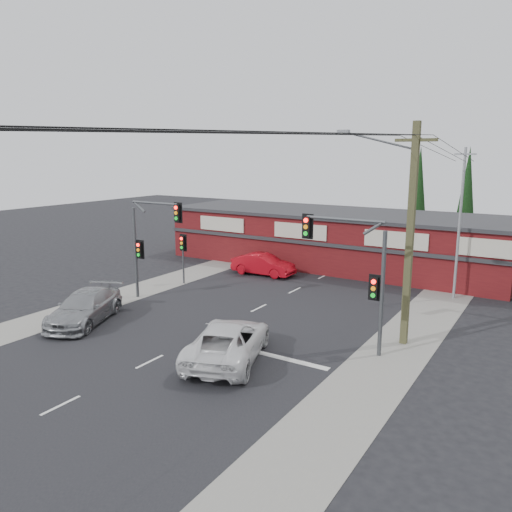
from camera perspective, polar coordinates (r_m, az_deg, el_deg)
The scene contains 18 objects.
ground at distance 25.39m, azimuth -4.47°, elevation -8.29°, with size 120.00×120.00×0.00m, color black.
road_strip at distance 29.34m, azimuth 1.35°, elevation -5.47°, with size 14.00×70.00×0.01m, color black.
verge_left at distance 34.29m, azimuth -10.98°, elevation -3.15°, with size 3.00×70.00×0.02m, color gray.
verge_right at distance 26.28m, azimuth 17.68°, elevation -8.10°, with size 3.00×70.00×0.02m, color gray.
stop_line at distance 22.39m, azimuth 0.57°, elevation -11.00°, with size 6.50×0.35×0.01m, color silver.
white_suv at distance 21.51m, azimuth -3.22°, elevation -9.69°, with size 2.72×5.90×1.64m, color silver.
silver_suv at distance 27.48m, azimuth -18.99°, elevation -5.57°, with size 2.26×5.56×1.61m, color #959799.
red_sedan at distance 36.07m, azimuth 0.83°, elevation -0.97°, with size 1.62×4.65×1.53m, color #B80B16.
lane_dashes at distance 32.19m, azimuth 4.45°, elevation -3.93°, with size 0.12×54.40×0.01m.
shop_building at distance 39.76m, azimuth 8.97°, elevation 2.08°, with size 27.30×8.40×4.22m.
conifer_near at distance 44.58m, azimuth 18.06°, elevation 7.01°, with size 1.80×1.80×9.25m.
conifer_far at distance 45.84m, azimuth 22.95°, elevation 6.78°, with size 1.80×1.80×9.25m.
traffic_mast_left at distance 29.96m, azimuth -12.24°, elevation 2.33°, with size 3.77×0.27×5.97m.
traffic_mast_right at distance 21.97m, azimuth 11.54°, elevation -0.93°, with size 3.96×0.27×5.97m.
pedestal_signal at distance 33.65m, azimuth -8.35°, elevation 0.84°, with size 0.55×0.27×3.38m.
utility_pole at distance 23.13m, azimuth 16.91°, elevation 3.08°, with size 4.38×0.59×10.00m.
steel_pole at distance 31.83m, azimuth 22.26°, elevation 3.67°, with size 1.20×0.16×9.00m.
power_lines at distance 17.66m, azimuth 13.17°, elevation 12.65°, with size 2.01×29.00×1.22m.
Camera 1 is at (14.26, -19.15, 8.64)m, focal length 35.00 mm.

